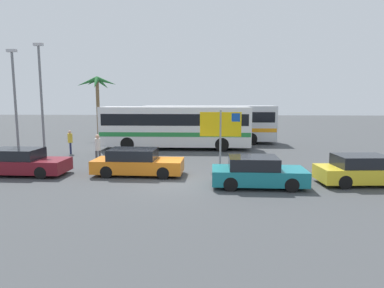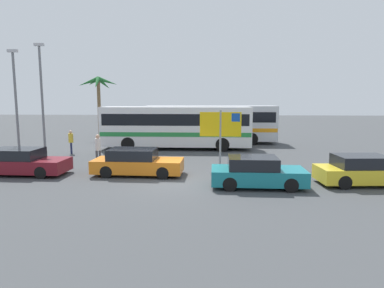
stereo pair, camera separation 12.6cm
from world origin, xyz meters
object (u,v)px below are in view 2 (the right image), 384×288
at_px(bus_rear_coach, 210,122).
at_px(car_yellow, 364,171).
at_px(pedestrian_near_sign, 71,140).
at_px(bus_front_coach, 176,125).
at_px(pedestrian_by_bus, 98,147).
at_px(car_orange, 137,162).
at_px(ferry_sign, 221,127).
at_px(car_maroon, 21,162).
at_px(car_teal, 256,172).

height_order(bus_rear_coach, car_yellow, bus_rear_coach).
height_order(car_yellow, pedestrian_near_sign, pedestrian_near_sign).
xyz_separation_m(bus_front_coach, pedestrian_by_bus, (-3.86, -6.52, -0.72)).
bearing_deg(car_orange, ferry_sign, 21.55).
distance_m(car_orange, pedestrian_by_bus, 3.60).
height_order(bus_rear_coach, car_maroon, bus_rear_coach).
height_order(car_orange, pedestrian_near_sign, pedestrian_near_sign).
relative_size(bus_front_coach, car_yellow, 2.56).
distance_m(ferry_sign, pedestrian_near_sign, 11.29).
bearing_deg(car_orange, pedestrian_by_bus, 141.65).
height_order(car_maroon, pedestrian_by_bus, pedestrian_by_bus).
relative_size(bus_front_coach, pedestrian_by_bus, 6.21).
bearing_deg(ferry_sign, car_teal, -65.49).
height_order(car_yellow, car_teal, same).
relative_size(bus_rear_coach, car_teal, 2.73).
height_order(ferry_sign, car_teal, ferry_sign).
relative_size(car_orange, car_yellow, 1.04).
bearing_deg(car_teal, ferry_sign, 113.14).
height_order(car_orange, car_teal, same).
distance_m(bus_front_coach, car_maroon, 11.48).
height_order(car_teal, pedestrian_near_sign, pedestrian_near_sign).
xyz_separation_m(bus_rear_coach, car_yellow, (6.85, -13.75, -1.15)).
relative_size(car_yellow, pedestrian_by_bus, 2.42).
height_order(ferry_sign, car_orange, ferry_sign).
relative_size(car_orange, pedestrian_near_sign, 2.77).
xyz_separation_m(ferry_sign, car_yellow, (6.27, -2.88, -1.69)).
height_order(ferry_sign, car_maroon, ferry_sign).
xyz_separation_m(car_orange, pedestrian_near_sign, (-5.92, 6.19, 0.31)).
xyz_separation_m(bus_front_coach, bus_rear_coach, (2.54, 3.54, 0.00)).
distance_m(bus_rear_coach, car_maroon, 15.82).
distance_m(ferry_sign, car_teal, 4.12).
bearing_deg(car_maroon, car_yellow, -2.38).
distance_m(ferry_sign, car_orange, 4.83).
bearing_deg(car_yellow, car_teal, -177.06).
distance_m(bus_rear_coach, ferry_sign, 10.90).
relative_size(car_yellow, pedestrian_near_sign, 2.67).
height_order(car_maroon, car_teal, same).
bearing_deg(bus_rear_coach, bus_front_coach, -125.66).
height_order(bus_front_coach, pedestrian_by_bus, bus_front_coach).
bearing_deg(car_yellow, bus_front_coach, 128.58).
xyz_separation_m(ferry_sign, car_teal, (1.42, -3.47, -1.69)).
height_order(bus_front_coach, car_maroon, bus_front_coach).
relative_size(bus_front_coach, car_orange, 2.47).
distance_m(car_maroon, pedestrian_near_sign, 6.39).
distance_m(bus_rear_coach, pedestrian_near_sign, 11.45).
height_order(car_orange, car_maroon, same).
height_order(car_yellow, pedestrian_by_bus, pedestrian_by_bus).
bearing_deg(car_orange, car_maroon, -176.04).
xyz_separation_m(bus_rear_coach, car_maroon, (-9.53, -12.57, -1.15)).
bearing_deg(car_teal, car_orange, 161.86).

